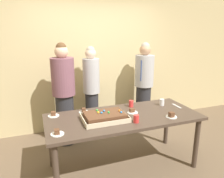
{
  "coord_description": "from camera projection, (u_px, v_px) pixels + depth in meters",
  "views": [
    {
      "loc": [
        -1.08,
        -2.48,
        1.91
      ],
      "look_at": [
        -0.12,
        0.15,
        1.15
      ],
      "focal_mm": 34.04,
      "sensor_mm": 36.0,
      "label": 1
    }
  ],
  "objects": [
    {
      "name": "plated_slice_near_left",
      "position": [
        53.0,
        115.0,
        2.88
      ],
      "size": [
        0.15,
        0.15,
        0.06
      ],
      "color": "white",
      "rests_on": "party_table"
    },
    {
      "name": "drink_cup_far_end",
      "position": [
        162.0,
        102.0,
        3.29
      ],
      "size": [
        0.07,
        0.07,
        0.1
      ],
      "primitive_type": "cylinder",
      "color": "white",
      "rests_on": "party_table"
    },
    {
      "name": "cake_server_utensil",
      "position": [
        177.0,
        106.0,
        3.26
      ],
      "size": [
        0.03,
        0.2,
        0.01
      ],
      "primitive_type": "cube",
      "color": "silver",
      "rests_on": "party_table"
    },
    {
      "name": "person_green_shirt_behind",
      "position": [
        64.0,
        94.0,
        3.55
      ],
      "size": [
        0.38,
        0.38,
        1.74
      ],
      "rotation": [
        0.0,
        0.0,
        -1.22
      ],
      "color": "#28282D",
      "rests_on": "ground_plane"
    },
    {
      "name": "plated_slice_far_right",
      "position": [
        57.0,
        133.0,
        2.37
      ],
      "size": [
        0.15,
        0.15,
        0.06
      ],
      "color": "white",
      "rests_on": "party_table"
    },
    {
      "name": "plated_slice_center_front",
      "position": [
        132.0,
        112.0,
        3.0
      ],
      "size": [
        0.15,
        0.15,
        0.06
      ],
      "color": "white",
      "rests_on": "party_table"
    },
    {
      "name": "plated_slice_far_left",
      "position": [
        84.0,
        111.0,
        3.0
      ],
      "size": [
        0.15,
        0.15,
        0.07
      ],
      "color": "white",
      "rests_on": "party_table"
    },
    {
      "name": "drink_cup_middle",
      "position": [
        131.0,
        104.0,
        3.23
      ],
      "size": [
        0.07,
        0.07,
        0.1
      ],
      "primitive_type": "cylinder",
      "color": "red",
      "rests_on": "party_table"
    },
    {
      "name": "plated_slice_near_right",
      "position": [
        171.0,
        116.0,
        2.84
      ],
      "size": [
        0.15,
        0.15,
        0.07
      ],
      "color": "white",
      "rests_on": "party_table"
    },
    {
      "name": "ground_plane",
      "position": [
        123.0,
        166.0,
        3.11
      ],
      "size": [
        12.0,
        12.0,
        0.0
      ],
      "primitive_type": "plane",
      "color": "brown"
    },
    {
      "name": "person_striped_tie_right",
      "position": [
        92.0,
        89.0,
        3.92
      ],
      "size": [
        0.3,
        0.3,
        1.66
      ],
      "rotation": [
        0.0,
        0.0,
        -1.69
      ],
      "color": "#28282D",
      "rests_on": "ground_plane"
    },
    {
      "name": "person_serving_front",
      "position": [
        144.0,
        85.0,
        4.23
      ],
      "size": [
        0.37,
        0.37,
        1.71
      ],
      "rotation": [
        0.0,
        0.0,
        -2.36
      ],
      "color": "#28282D",
      "rests_on": "ground_plane"
    },
    {
      "name": "party_table",
      "position": [
        124.0,
        121.0,
        2.92
      ],
      "size": [
        2.09,
        0.89,
        0.8
      ],
      "color": "#47382D",
      "rests_on": "ground_plane"
    },
    {
      "name": "sheet_cake",
      "position": [
        105.0,
        117.0,
        2.75
      ],
      "size": [
        0.58,
        0.4,
        0.12
      ],
      "color": "beige",
      "rests_on": "party_table"
    },
    {
      "name": "drink_cup_nearest",
      "position": [
        136.0,
        119.0,
        2.67
      ],
      "size": [
        0.07,
        0.07,
        0.1
      ],
      "primitive_type": "cylinder",
      "color": "red",
      "rests_on": "party_table"
    },
    {
      "name": "interior_back_panel",
      "position": [
        92.0,
        53.0,
        4.16
      ],
      "size": [
        8.0,
        0.12,
        3.0
      ],
      "primitive_type": "cube",
      "color": "#CCB784",
      "rests_on": "ground_plane"
    }
  ]
}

